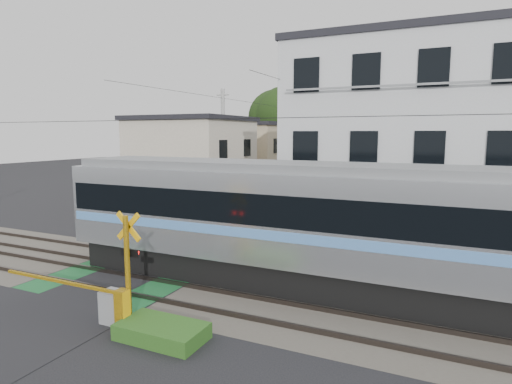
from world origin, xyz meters
The scene contains 11 objects.
ground centered at (0.00, 0.00, 0.00)m, with size 120.00×120.00×0.00m, color black.
track_bed centered at (0.00, 0.00, 0.04)m, with size 120.00×120.00×0.14m.
crossing_signal_near centered at (2.59, -3.65, 0.71)m, with size 4.74×0.65×3.09m.
crossing_signal_far centered at (-2.59, 3.65, 0.71)m, with size 4.74×0.65×3.09m.
apartment_block centered at (8.50, 9.49, 4.66)m, with size 10.20×8.36×9.30m.
houses_row centered at (0.25, 25.92, 3.24)m, with size 22.07×31.35×6.80m.
tree_hill centered at (-0.05, 47.58, 6.16)m, with size 40.00×13.96×11.83m.
catenary centered at (6.00, 0.03, 3.70)m, with size 60.00×5.04×7.00m.
utility_poles centered at (-1.05, 23.01, 4.08)m, with size 7.90×42.00×8.00m.
pedestrian centered at (0.14, 34.09, 0.87)m, with size 0.63×0.41×1.73m, color #21222A.
weed_patches centered at (1.76, -0.09, 0.18)m, with size 10.25×8.80×0.40m.
Camera 1 is at (10.57, -11.96, 5.08)m, focal length 30.00 mm.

